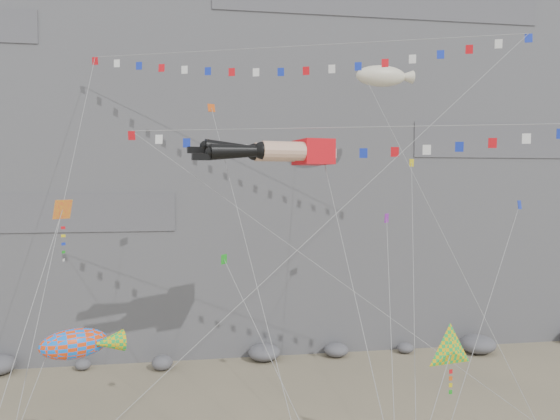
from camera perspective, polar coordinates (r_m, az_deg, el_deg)
The scene contains 14 objects.
cliff at distance 59.25m, azimuth -3.70°, elevation 13.22°, with size 80.00×28.00×50.00m, color slate.
talus_boulders at distance 45.45m, azimuth -1.66°, elevation -14.70°, with size 60.00×3.00×1.20m, color slate, non-canonical shape.
legs_kite at distance 31.03m, azimuth -0.36°, elevation 6.12°, with size 8.30×14.91×20.94m.
flag_banner_upper at distance 38.30m, azimuth 1.38°, elevation 16.69°, with size 28.78×19.26×30.99m.
flag_banner_lower at distance 31.65m, azimuth 7.17°, elevation 8.52°, with size 24.86×10.72×21.60m.
harlequin_kite at distance 28.48m, azimuth -21.78°, elevation -0.02°, with size 3.85×7.91×14.87m.
fish_windsock at distance 26.95m, azimuth -20.72°, elevation -12.95°, with size 5.45×4.41×8.27m.
delta_kite at distance 27.49m, azimuth 17.46°, elevation -13.91°, with size 6.05×4.91×9.01m.
blimp_windsock at distance 41.04m, azimuth 10.52°, elevation 13.55°, with size 7.17×14.04×26.05m.
small_kite_a at distance 33.73m, azimuth -6.99°, elevation 9.80°, with size 4.32×14.35×23.59m.
small_kite_b at distance 31.77m, azimuth 11.09°, elevation -1.20°, with size 3.79×10.69×16.09m.
small_kite_c at distance 28.26m, azimuth -5.69°, elevation -5.53°, with size 5.33×8.54×13.80m.
small_kite_d at distance 36.94m, azimuth 13.60°, elevation 4.28°, with size 6.50×15.53×22.33m.
small_kite_e at distance 34.82m, azimuth 23.63°, elevation 0.10°, with size 10.40×9.02×18.22m.
Camera 1 is at (-5.81, -25.97, 14.22)m, focal length 35.00 mm.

